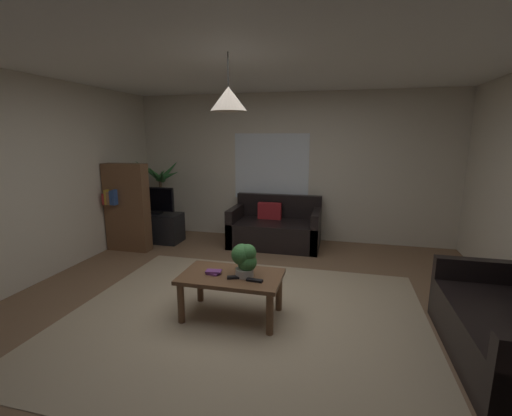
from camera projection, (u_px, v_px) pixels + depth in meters
The scene contains 18 objects.
floor at pixel (249, 310), 3.71m from camera, with size 5.55×5.50×0.02m, color brown.
rug at pixel (244, 319), 3.51m from camera, with size 3.61×3.02×0.01m, color tan.
wall_back at pixel (290, 168), 6.09m from camera, with size 5.67×0.06×2.55m, color beige.
wall_left at pixel (20, 183), 4.10m from camera, with size 0.06×5.50×2.55m, color beige.
ceiling at pixel (248, 54), 3.18m from camera, with size 5.55×5.50×0.02m, color white.
window_pane at pixel (271, 167), 6.13m from camera, with size 1.33×0.01×1.15m, color white.
couch_under_window at pixel (275, 229), 5.84m from camera, with size 1.48×0.84×0.82m.
coffee_table at pixel (231, 282), 3.50m from camera, with size 1.01×0.60×0.45m.
book_on_table_0 at pixel (214, 273), 3.50m from camera, with size 0.11×0.11×0.02m, color #72387F.
book_on_table_1 at pixel (214, 271), 3.49m from camera, with size 0.15×0.09×0.02m, color #72387F.
remote_on_table_0 at pixel (254, 280), 3.32m from camera, with size 0.05×0.16×0.02m, color black.
remote_on_table_1 at pixel (235, 277), 3.39m from camera, with size 0.05×0.16×0.02m, color black.
potted_plant_on_table at pixel (245, 258), 3.41m from camera, with size 0.26×0.22×0.33m.
tv_stand at pixel (156, 227), 6.08m from camera, with size 0.90×0.44×0.50m, color black.
tv at pixel (154, 200), 5.96m from camera, with size 0.73×0.16×0.46m.
potted_palm_corner at pixel (161, 200), 6.43m from camera, with size 0.85×0.77×1.43m.
bookshelf_corner at pixel (127, 207), 5.52m from camera, with size 0.70×0.31×1.40m.
pendant_lamp at pixel (229, 99), 3.14m from camera, with size 0.34×0.34×0.51m.
Camera 1 is at (0.88, -3.29, 1.82)m, focal length 24.33 mm.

